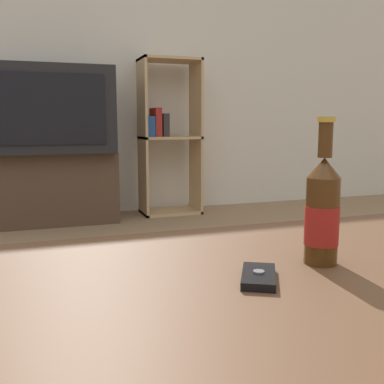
{
  "coord_description": "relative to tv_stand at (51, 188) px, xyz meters",
  "views": [
    {
      "loc": [
        -0.31,
        -0.59,
        0.72
      ],
      "look_at": [
        0.03,
        0.4,
        0.56
      ],
      "focal_mm": 42.0,
      "sensor_mm": 36.0,
      "label": 1
    }
  ],
  "objects": [
    {
      "name": "bookshelf",
      "position": [
        0.89,
        0.06,
        0.37
      ],
      "size": [
        0.46,
        0.3,
        1.2
      ],
      "color": "tan",
      "rests_on": "ground_plane"
    },
    {
      "name": "tv_stand",
      "position": [
        0.0,
        0.0,
        0.0
      ],
      "size": [
        0.92,
        0.4,
        0.51
      ],
      "color": "#4C3828",
      "rests_on": "ground_plane"
    },
    {
      "name": "back_wall",
      "position": [
        0.23,
        0.27,
        1.04
      ],
      "size": [
        8.0,
        0.05,
        2.6
      ],
      "color": "silver",
      "rests_on": "ground_plane"
    },
    {
      "name": "television",
      "position": [
        0.0,
        -0.0,
        0.55
      ],
      "size": [
        0.88,
        0.58,
        0.59
      ],
      "color": "black",
      "rests_on": "tv_stand"
    },
    {
      "name": "coffee_table",
      "position": [
        0.23,
        -2.75,
        0.15
      ],
      "size": [
        1.39,
        0.88,
        0.46
      ],
      "color": "brown",
      "rests_on": "ground_plane"
    },
    {
      "name": "beer_bottle",
      "position": [
        0.42,
        -2.65,
        0.3
      ],
      "size": [
        0.06,
        0.06,
        0.27
      ],
      "color": "#47280F",
      "rests_on": "coffee_table"
    },
    {
      "name": "cell_phone",
      "position": [
        0.27,
        -2.7,
        0.21
      ],
      "size": [
        0.1,
        0.12,
        0.02
      ],
      "rotation": [
        0.0,
        0.0,
        -0.49
      ],
      "color": "black",
      "rests_on": "coffee_table"
    }
  ]
}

